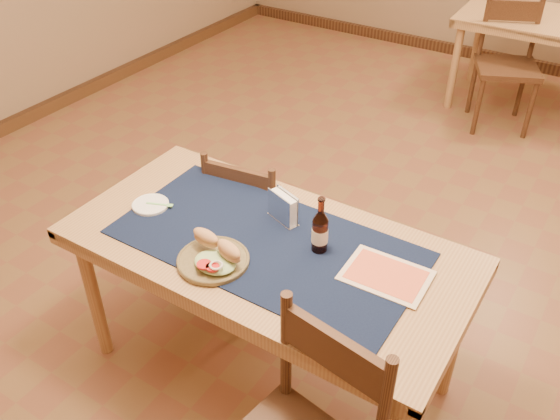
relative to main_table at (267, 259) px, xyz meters
The scene contains 12 objects.
room 1.08m from the main_table, 90.00° to the left, with size 6.04×7.04×2.84m.
main_table is the anchor object (origin of this frame).
placemat 0.09m from the main_table, ahead, with size 1.20×0.60×0.01m, color #0D1832.
baseboard 1.01m from the main_table, 90.00° to the left, with size 6.00×7.00×0.10m.
chair_main_far 0.62m from the main_table, 130.35° to the left, with size 0.45×0.45×0.86m.
chair_back_near 3.04m from the main_table, 86.85° to the left, with size 0.58×0.58×0.95m.
sandwich_plate 0.25m from the main_table, 114.94° to the right, with size 0.27×0.27×0.10m.
side_plate 0.56m from the main_table, behind, with size 0.16×0.16×0.01m.
fork 0.51m from the main_table, behind, with size 0.11×0.06×0.00m.
beer_bottle 0.27m from the main_table, 20.66° to the left, with size 0.06×0.06×0.24m.
napkin_holder 0.22m from the main_table, 97.89° to the left, with size 0.16×0.10×0.13m.
menu_card 0.49m from the main_table, ahead, with size 0.31×0.23×0.01m.
Camera 1 is at (1.01, -2.29, 2.22)m, focal length 38.00 mm.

